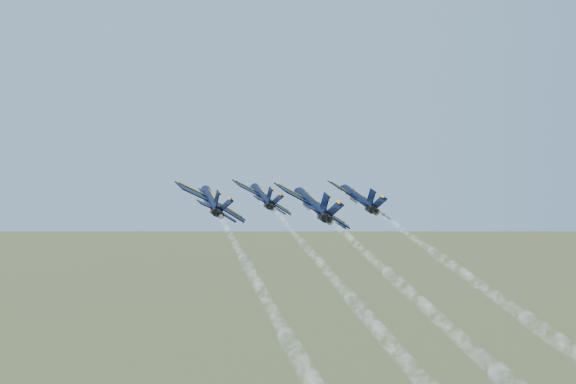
# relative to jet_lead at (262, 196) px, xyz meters

# --- Properties ---
(jet_lead) EXTENTS (9.49, 14.65, 5.97)m
(jet_lead) POSITION_rel_jet_lead_xyz_m (0.00, 0.00, 0.00)
(jet_lead) COLOR black
(jet_left) EXTENTS (9.49, 14.65, 5.97)m
(jet_left) POSITION_rel_jet_lead_xyz_m (-5.17, -15.11, 0.00)
(jet_left) COLOR black
(jet_right) EXTENTS (9.49, 14.65, 5.97)m
(jet_right) POSITION_rel_jet_lead_xyz_m (15.38, -7.07, 0.00)
(jet_right) COLOR black
(jet_slot) EXTENTS (9.49, 14.65, 5.97)m
(jet_slot) POSITION_rel_jet_lead_xyz_m (9.36, -22.89, 0.00)
(jet_slot) COLOR black
(smoke_trail_lead) EXTENTS (30.67, 66.87, 2.52)m
(smoke_trail_lead) POSITION_rel_jet_lead_xyz_m (21.52, -48.99, 0.03)
(smoke_trail_lead) COLOR white
(smoke_trail_left) EXTENTS (30.67, 66.87, 2.52)m
(smoke_trail_left) POSITION_rel_jet_lead_xyz_m (16.35, -64.11, 0.03)
(smoke_trail_left) COLOR white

